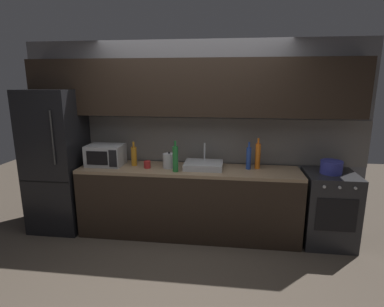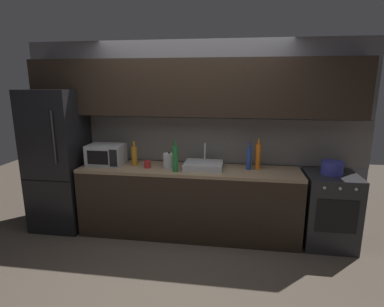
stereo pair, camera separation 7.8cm
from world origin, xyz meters
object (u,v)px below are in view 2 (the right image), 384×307
object	(u,v)px
oven_range	(329,210)
microwave	(106,155)
refrigerator	(58,160)
cooking_pot	(332,168)
wine_bottle_green	(175,159)
wine_bottle_orange	(258,156)
mug_red	(147,164)
kettle	(169,161)
wine_bottle_blue	(249,158)
wine_bottle_amber	(134,156)

from	to	relation	value
oven_range	microwave	world-z (taller)	microwave
refrigerator	cooking_pot	xyz separation A→B (m)	(3.51, 0.00, 0.04)
microwave	cooking_pot	bearing A→B (deg)	-0.37
wine_bottle_green	wine_bottle_orange	bearing A→B (deg)	15.11
oven_range	wine_bottle_orange	distance (m)	1.07
oven_range	refrigerator	bearing A→B (deg)	179.98
wine_bottle_orange	mug_red	bearing A→B (deg)	-173.39
refrigerator	mug_red	distance (m)	1.26
wine_bottle_green	kettle	bearing A→B (deg)	124.81
oven_range	mug_red	bearing A→B (deg)	-178.71
wine_bottle_blue	wine_bottle_amber	distance (m)	1.48
oven_range	wine_bottle_blue	distance (m)	1.15
mug_red	cooking_pot	xyz separation A→B (m)	(2.25, 0.05, 0.03)
wine_bottle_blue	cooking_pot	xyz separation A→B (m)	(0.97, -0.06, -0.07)
wine_bottle_orange	cooking_pot	bearing A→B (deg)	-7.19
microwave	refrigerator	bearing A→B (deg)	-178.45
wine_bottle_green	wine_bottle_amber	bearing A→B (deg)	160.63
wine_bottle_green	refrigerator	bearing A→B (deg)	174.36
kettle	cooking_pot	size ratio (longest dim) A/B	0.81
kettle	wine_bottle_orange	size ratio (longest dim) A/B	0.53
wine_bottle_green	cooking_pot	xyz separation A→B (m)	(1.86, 0.16, -0.08)
refrigerator	kettle	distance (m)	1.54
cooking_pot	wine_bottle_orange	bearing A→B (deg)	172.81
oven_range	wine_bottle_amber	bearing A→B (deg)	178.95
oven_range	wine_bottle_amber	xyz separation A→B (m)	(-2.46, 0.05, 0.58)
refrigerator	kettle	size ratio (longest dim) A/B	9.04
wine_bottle_orange	kettle	bearing A→B (deg)	-174.15
wine_bottle_amber	wine_bottle_orange	distance (m)	1.59
refrigerator	kettle	bearing A→B (deg)	-0.20
oven_range	wine_bottle_amber	distance (m)	2.53
wine_bottle_blue	mug_red	size ratio (longest dim) A/B	3.82
mug_red	cooking_pot	bearing A→B (deg)	1.34
mug_red	wine_bottle_green	bearing A→B (deg)	-15.90
wine_bottle_green	wine_bottle_blue	world-z (taller)	wine_bottle_green
wine_bottle_amber	wine_bottle_blue	bearing A→B (deg)	0.74
oven_range	cooking_pot	size ratio (longest dim) A/B	3.51
oven_range	wine_bottle_blue	xyz separation A→B (m)	(-0.99, 0.06, 0.59)
oven_range	microwave	size ratio (longest dim) A/B	1.96
wine_bottle_orange	wine_bottle_amber	bearing A→B (deg)	-177.67
kettle	wine_bottle_green	xyz separation A→B (m)	(0.11, -0.16, 0.07)
kettle	wine_bottle_blue	distance (m)	1.00
wine_bottle_green	mug_red	world-z (taller)	wine_bottle_green
refrigerator	oven_range	world-z (taller)	refrigerator
refrigerator	wine_bottle_green	size ratio (longest dim) A/B	4.93
wine_bottle_amber	mug_red	bearing A→B (deg)	-25.61
microwave	wine_bottle_blue	xyz separation A→B (m)	(1.85, 0.04, 0.01)
wine_bottle_blue	wine_bottle_amber	xyz separation A→B (m)	(-1.48, -0.02, -0.02)
wine_bottle_amber	wine_bottle_orange	bearing A→B (deg)	2.33
kettle	microwave	bearing A→B (deg)	178.41
microwave	kettle	distance (m)	0.86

